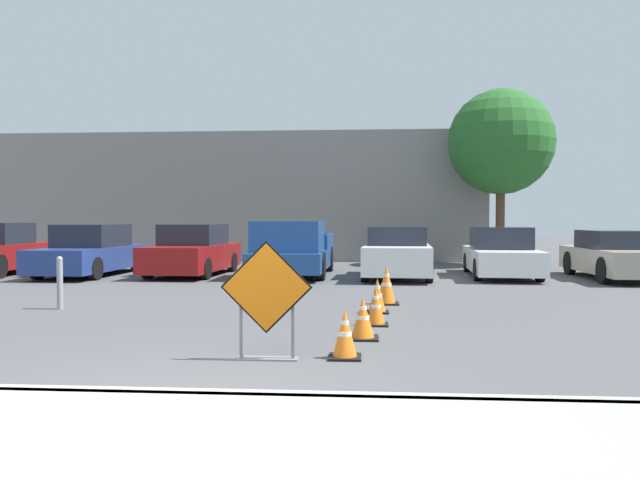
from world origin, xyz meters
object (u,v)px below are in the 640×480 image
parked_car_fourth (397,254)px  parked_car_sixth (616,256)px  parked_car_third (193,252)px  parked_car_fifth (501,254)px  traffic_cone_fifth (386,285)px  traffic_cone_fourth (377,296)px  pickup_truck (292,251)px  traffic_cone_nearest (345,335)px  road_closed_sign (266,297)px  traffic_cone_third (376,307)px  traffic_cone_second (363,319)px  parked_car_second (91,252)px  bollard_nearest (60,281)px

parked_car_fourth → parked_car_sixth: bearing=-175.9°
parked_car_third → parked_car_fifth: parked_car_third is taller
parked_car_third → traffic_cone_fifth: bearing=136.1°
traffic_cone_fourth → parked_car_fourth: size_ratio=0.15×
traffic_cone_fourth → pickup_truck: (-2.37, 7.01, 0.43)m
pickup_truck → traffic_cone_nearest: bearing=101.0°
road_closed_sign → traffic_cone_third: bearing=62.5°
pickup_truck → parked_car_fourth: (3.04, -0.31, -0.05)m
traffic_cone_fourth → pickup_truck: size_ratio=0.12×
traffic_cone_nearest → traffic_cone_fifth: bearing=82.4°
parked_car_fifth → pickup_truck: bearing=7.3°
traffic_cone_fifth → parked_car_fifth: bearing=60.6°
traffic_cone_second → parked_car_second: bearing=131.0°
parked_car_sixth → traffic_cone_second: bearing=53.5°
traffic_cone_fifth → bollard_nearest: size_ratio=0.78×
parked_car_fifth → parked_car_fourth: bearing=16.6°
traffic_cone_fourth → traffic_cone_nearest: bearing=-96.9°
traffic_cone_fourth → parked_car_second: (-8.43, 6.95, 0.39)m
parked_car_sixth → bollard_nearest: bearing=28.8°
traffic_cone_fifth → parked_car_second: size_ratio=0.16×
traffic_cone_fourth → parked_car_third: parked_car_third is taller
parked_car_second → bollard_nearest: parked_car_second is taller
parked_car_fourth → parked_car_sixth: size_ratio=0.92×
road_closed_sign → parked_car_second: 12.93m
traffic_cone_second → parked_car_fourth: size_ratio=0.14×
traffic_cone_third → parked_car_fourth: bearing=84.9°
traffic_cone_third → pickup_truck: 8.67m
traffic_cone_fifth → parked_car_third: size_ratio=0.17×
parked_car_fourth → road_closed_sign: bearing=82.2°
traffic_cone_fourth → traffic_cone_fifth: bearing=80.3°
parked_car_fourth → bollard_nearest: size_ratio=4.22×
parked_car_sixth → traffic_cone_fifth: bearing=41.3°
traffic_cone_second → bollard_nearest: (-5.63, 2.49, 0.24)m
traffic_cone_fourth → parked_car_second: 10.93m
traffic_cone_third → bollard_nearest: bollard_nearest is taller
traffic_cone_fourth → parked_car_third: 9.02m
traffic_cone_fourth → parked_car_sixth: parked_car_sixth is taller
road_closed_sign → bollard_nearest: (-4.51, 3.89, -0.23)m
parked_car_sixth → traffic_cone_fourth: bearing=45.7°
parked_car_fifth → parked_car_sixth: parked_car_fifth is taller
traffic_cone_nearest → traffic_cone_third: 2.40m
traffic_cone_fourth → bollard_nearest: bearing=179.9°
traffic_cone_nearest → parked_car_sixth: (7.20, 10.50, 0.36)m
pickup_truck → traffic_cone_third: bearing=106.4°
parked_car_third → parked_car_second: bearing=8.5°
parked_car_fourth → parked_car_fifth: parked_car_fourth is taller
traffic_cone_nearest → parked_car_fourth: size_ratio=0.14×
parked_car_third → traffic_cone_second: bearing=121.4°
traffic_cone_nearest → traffic_cone_second: size_ratio=0.99×
traffic_cone_fourth → parked_car_fifth: (3.72, 7.41, 0.36)m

